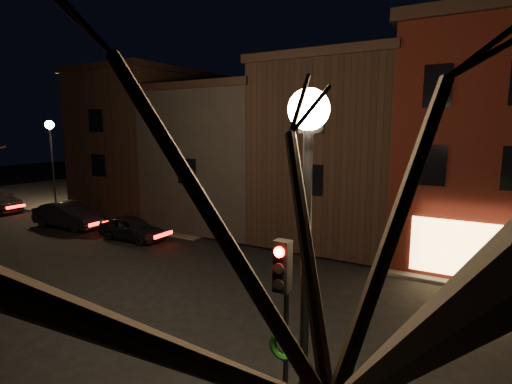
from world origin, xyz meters
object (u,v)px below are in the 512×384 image
(traffic_signal, at_px, (284,315))
(street_lamp_near, at_px, (307,187))
(parked_car_a, at_px, (132,228))
(bare_tree_right, at_px, (340,112))
(parked_car_b, at_px, (69,215))
(street_lamp_far, at_px, (51,140))

(traffic_signal, bearing_deg, street_lamp_near, -39.37)
(traffic_signal, xyz_separation_m, parked_car_a, (-13.68, 8.97, -2.14))
(bare_tree_right, height_order, parked_car_a, bare_tree_right)
(parked_car_a, height_order, parked_car_b, parked_car_b)
(street_lamp_near, height_order, parked_car_b, street_lamp_near)
(street_lamp_far, distance_m, parked_car_b, 7.55)
(bare_tree_right, height_order, parked_car_b, bare_tree_right)
(street_lamp_near, xyz_separation_m, traffic_signal, (-0.60, 0.49, -2.37))
(parked_car_b, bearing_deg, bare_tree_right, -123.64)
(traffic_signal, xyz_separation_m, bare_tree_right, (1.90, -2.99, 3.34))
(street_lamp_near, bearing_deg, bare_tree_right, -62.53)
(parked_car_b, bearing_deg, traffic_signal, -119.13)
(street_lamp_far, relative_size, parked_car_a, 1.66)
(street_lamp_near, relative_size, parked_car_a, 1.66)
(street_lamp_near, relative_size, traffic_signal, 1.60)
(street_lamp_far, bearing_deg, parked_car_b, -26.55)
(bare_tree_right, bearing_deg, street_lamp_near, 117.47)
(street_lamp_near, bearing_deg, traffic_signal, 140.63)
(street_lamp_far, bearing_deg, parked_car_a, -14.05)
(traffic_signal, bearing_deg, bare_tree_right, -57.59)
(traffic_signal, relative_size, parked_car_b, 0.85)
(parked_car_a, bearing_deg, bare_tree_right, -129.00)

